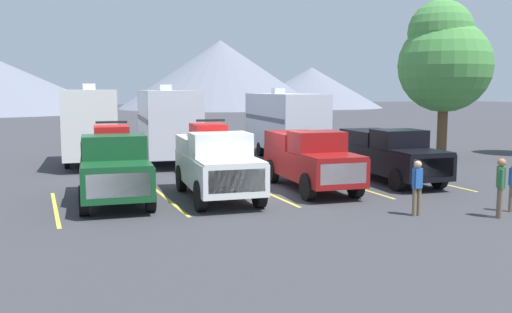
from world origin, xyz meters
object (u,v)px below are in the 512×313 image
at_px(pickup_truck_b, 216,162).
at_px(camper_trailer_c, 284,121).
at_px(pickup_truck_c, 309,158).
at_px(person_b, 417,184).
at_px(camper_trailer_b, 168,122).
at_px(pickup_truck_d, 389,153).
at_px(pickup_truck_a, 114,165).
at_px(camper_trailer_a, 90,123).
at_px(person_c, 501,184).

distance_m(pickup_truck_b, camper_trailer_c, 11.88).
bearing_deg(pickup_truck_b, pickup_truck_c, 4.50).
bearing_deg(person_b, camper_trailer_c, 80.71).
xyz_separation_m(pickup_truck_b, camper_trailer_c, (7.00, 9.58, 0.74)).
distance_m(camper_trailer_b, person_b, 14.87).
bearing_deg(camper_trailer_b, pickup_truck_b, -93.19).
bearing_deg(pickup_truck_d, pickup_truck_b, -174.35).
xyz_separation_m(pickup_truck_a, camper_trailer_a, (0.14, 9.27, 0.87)).
xyz_separation_m(pickup_truck_a, camper_trailer_b, (3.84, 8.69, 0.85)).
bearing_deg(camper_trailer_c, camper_trailer_b, -178.58).
distance_m(pickup_truck_c, pickup_truck_d, 3.90).
bearing_deg(camper_trailer_a, pickup_truck_b, -72.37).
bearing_deg(pickup_truck_b, pickup_truck_a, 167.76).
bearing_deg(camper_trailer_b, person_b, -73.89).
height_order(camper_trailer_b, person_b, camper_trailer_b).
bearing_deg(person_b, camper_trailer_b, 106.11).
relative_size(pickup_truck_a, camper_trailer_b, 0.71).
distance_m(camper_trailer_b, camper_trailer_c, 6.47).
bearing_deg(camper_trailer_b, pickup_truck_c, -70.56).
bearing_deg(camper_trailer_c, person_b, -99.29).
xyz_separation_m(pickup_truck_a, person_c, (10.02, -6.66, -0.22)).
relative_size(pickup_truck_b, camper_trailer_c, 0.62).
bearing_deg(pickup_truck_d, pickup_truck_a, -179.83).
bearing_deg(pickup_truck_c, person_b, -80.08).
bearing_deg(camper_trailer_c, camper_trailer_a, 177.66).
bearing_deg(person_c, person_b, 151.77).
relative_size(camper_trailer_a, camper_trailer_c, 0.84).
height_order(camper_trailer_a, person_b, camper_trailer_a).
distance_m(pickup_truck_a, pickup_truck_b, 3.40).
relative_size(pickup_truck_a, person_c, 3.14).
distance_m(pickup_truck_b, pickup_truck_d, 7.65).
relative_size(pickup_truck_d, person_b, 3.59).
distance_m(pickup_truck_c, person_b, 5.21).
distance_m(pickup_truck_b, pickup_truck_c, 3.76).
xyz_separation_m(pickup_truck_a, pickup_truck_c, (7.06, -0.43, -0.05)).
relative_size(camper_trailer_a, person_b, 4.45).
bearing_deg(pickup_truck_c, pickup_truck_a, 176.55).
bearing_deg(pickup_truck_a, person_c, -33.59).
xyz_separation_m(pickup_truck_d, person_c, (-0.91, -6.69, -0.12)).
relative_size(pickup_truck_b, pickup_truck_c, 0.96).
xyz_separation_m(camper_trailer_a, person_c, (9.88, -15.93, -1.09)).
bearing_deg(person_c, pickup_truck_d, 82.27).
xyz_separation_m(pickup_truck_c, pickup_truck_d, (3.87, 0.46, -0.05)).
xyz_separation_m(camper_trailer_c, person_c, (-0.29, -15.51, -0.98)).
bearing_deg(pickup_truck_c, camper_trailer_b, 109.44).
bearing_deg(pickup_truck_d, pickup_truck_c, -173.23).
bearing_deg(camper_trailer_a, pickup_truck_c, -54.49).
distance_m(pickup_truck_b, person_c, 8.96).
relative_size(pickup_truck_c, camper_trailer_b, 0.73).
height_order(pickup_truck_d, camper_trailer_a, camper_trailer_a).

